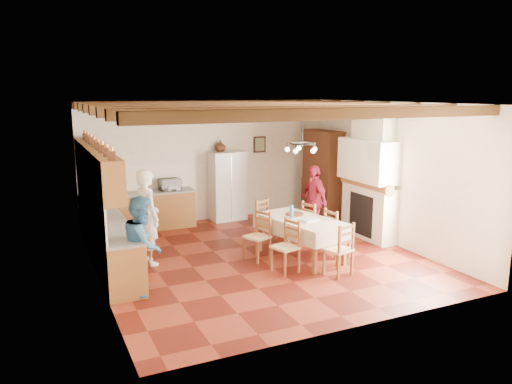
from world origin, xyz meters
The scene contains 31 objects.
floor centered at (0.00, 0.00, -0.01)m, with size 6.00×6.50×0.02m, color #4B120A.
ceiling centered at (0.00, 0.00, 3.01)m, with size 6.00×6.50×0.02m, color white.
wall_back centered at (0.00, 3.26, 1.50)m, with size 6.00×0.02×3.00m, color #F5EBCD.
wall_front centered at (0.00, -3.26, 1.50)m, with size 6.00×0.02×3.00m, color #F5EBCD.
wall_left centered at (-3.01, 0.00, 1.50)m, with size 0.02×6.50×3.00m, color #F5EBCD.
wall_right centered at (3.01, 0.00, 1.50)m, with size 0.02×6.50×3.00m, color #F5EBCD.
ceiling_beams centered at (0.00, 0.00, 2.91)m, with size 6.00×6.30×0.16m, color #39240D, non-canonical shape.
lower_cabinets_left centered at (-2.70, 1.05, 0.43)m, with size 0.60×4.30×0.86m, color brown.
lower_cabinets_back centered at (-1.55, 2.95, 0.43)m, with size 2.30×0.60×0.86m, color brown.
countertop_left centered at (-2.70, 1.05, 0.88)m, with size 0.62×4.30×0.04m, color slate.
countertop_back centered at (-1.55, 2.95, 0.88)m, with size 2.34×0.62×0.04m, color slate.
backsplash_left centered at (-2.98, 1.05, 1.20)m, with size 0.03×4.30×0.60m, color white.
backsplash_back centered at (-1.55, 3.23, 1.20)m, with size 2.30×0.03×0.60m, color white.
upper_cabinets centered at (-2.83, 1.05, 1.85)m, with size 0.35×4.20×0.70m, color brown.
fireplace centered at (2.72, 0.20, 1.40)m, with size 0.56×1.60×2.80m, color beige, non-canonical shape.
wall_picture centered at (1.55, 3.23, 1.85)m, with size 0.34×0.03×0.42m, color black.
refrigerator centered at (0.55, 3.10, 0.87)m, with size 0.87×0.71×1.74m, color silver.
hutch centered at (2.75, 2.05, 1.13)m, with size 0.52×1.24×2.26m, color #3D2312, non-canonical shape.
dining_table centered at (0.75, -0.37, 0.71)m, with size 1.29×1.98×0.80m.
chandelier centered at (0.75, -0.37, 2.25)m, with size 0.47×0.47×0.03m, color black.
chair_left_near centered at (0.11, -0.93, 0.48)m, with size 0.42×0.40×0.96m, color brown, non-canonical shape.
chair_left_far centered at (-0.07, -0.13, 0.48)m, with size 0.42×0.40×0.96m, color brown, non-canonical shape.
chair_right_near centered at (1.47, -0.55, 0.48)m, with size 0.42×0.40×0.96m, color brown, non-canonical shape.
chair_right_far centered at (1.41, 0.21, 0.48)m, with size 0.42×0.40×0.96m, color brown, non-canonical shape.
chair_end_near centered at (0.91, -1.44, 0.48)m, with size 0.42×0.40×0.96m, color brown, non-canonical shape.
chair_end_far centered at (0.57, 0.71, 0.48)m, with size 0.42×0.40×0.96m, color brown, non-canonical shape.
person_man centered at (-2.02, 0.54, 0.91)m, with size 0.66×0.43×1.81m, color white.
person_woman_blue centered at (-2.39, -0.77, 0.80)m, with size 0.78×0.60×1.60m, color teal.
person_woman_red centered at (1.84, 0.95, 0.80)m, with size 0.94×0.39×1.60m, color #B0203B.
microwave centered at (-0.95, 2.95, 1.03)m, with size 0.48×0.33×0.27m, color silver.
fridge_vase centered at (0.41, 3.10, 1.88)m, with size 0.27×0.27×0.28m, color #3D2312.
Camera 1 is at (-3.94, -8.50, 3.22)m, focal length 35.00 mm.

